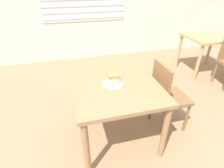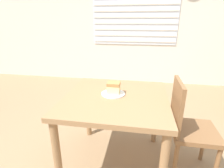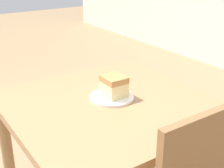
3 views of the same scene
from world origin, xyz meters
The scene contains 3 objects.
dining_table_near centered at (-0.13, 0.44, 0.61)m, with size 0.88×0.89×0.72m.
plate centered at (-0.16, 0.48, 0.72)m, with size 0.21×0.21×0.01m.
cake_slice centered at (-0.16, 0.49, 0.78)m, with size 0.11×0.10×0.10m.
Camera 3 is at (0.95, -0.27, 1.35)m, focal length 50.00 mm.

